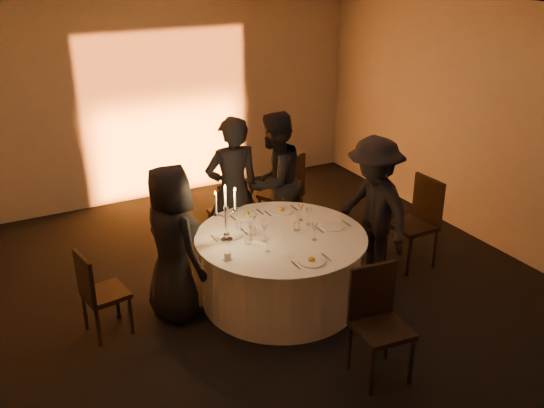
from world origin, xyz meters
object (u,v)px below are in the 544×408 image
banquet_table (281,268)px  chair_back_left (229,210)px  chair_front (377,316)px  guest_back_left (233,191)px  guest_back_right (274,182)px  chair_left (97,290)px  coffee_cup (228,256)px  chair_back_right (286,190)px  candelabra (226,221)px  guest_left (172,243)px  chair_right (419,217)px  guest_right (373,210)px

banquet_table → chair_back_left: (0.04, 1.42, 0.12)m
banquet_table → chair_front: bearing=-83.5°
chair_back_left → guest_back_left: size_ratio=0.50×
banquet_table → guest_back_right: bearing=64.9°
chair_left → coffee_cup: chair_left is taller
banquet_table → chair_back_right: chair_back_right is taller
guest_back_left → candelabra: guest_back_left is taller
chair_back_right → guest_back_right: size_ratio=0.61×
chair_left → chair_back_left: 2.23m
chair_back_right → chair_front: chair_back_right is taller
chair_back_left → coffee_cup: size_ratio=8.13×
chair_back_right → coffee_cup: size_ratio=9.73×
chair_back_left → guest_back_left: guest_back_left is taller
guest_left → coffee_cup: size_ratio=14.89×
chair_back_right → chair_right: size_ratio=1.00×
chair_back_right → chair_front: bearing=47.5°
chair_right → coffee_cup: 2.54m
chair_front → guest_left: guest_left is taller
chair_back_right → chair_front: (-0.71, -2.89, -0.03)m
chair_left → guest_back_right: bearing=-78.6°
chair_back_left → chair_right: (1.79, -1.46, 0.11)m
guest_back_left → candelabra: (-0.48, -0.90, 0.08)m
banquet_table → guest_right: guest_right is taller
chair_back_left → chair_right: size_ratio=0.83×
chair_back_left → chair_front: bearing=90.9°
chair_left → guest_left: 0.84m
chair_left → chair_back_right: 2.99m
guest_right → chair_back_left: bearing=-144.5°
chair_left → guest_back_left: bearing=-75.2°
chair_front → candelabra: size_ratio=1.65×
chair_left → chair_back_right: (2.74, 1.18, 0.10)m
chair_left → chair_back_left: (1.91, 1.15, -0.01)m
banquet_table → candelabra: candelabra is taller
chair_back_left → chair_right: 2.31m
chair_right → guest_left: bearing=-97.4°
chair_back_left → chair_front: size_ratio=0.87×
banquet_table → guest_back_left: 1.17m
chair_right → candelabra: candelabra is taller
guest_left → guest_back_right: size_ratio=0.93×
chair_back_left → chair_left: bearing=29.5°
guest_back_left → guest_back_right: bearing=-166.7°
chair_back_left → coffee_cup: 1.80m
chair_back_left → chair_front: chair_front is taller
chair_back_left → chair_back_right: chair_back_right is taller
guest_left → guest_back_left: 1.29m
banquet_table → chair_right: chair_right is taller
candelabra → coffee_cup: bearing=-112.8°
chair_back_right → guest_left: 2.31m
guest_back_right → candelabra: (-1.09, -1.00, 0.11)m
banquet_table → chair_right: (1.83, -0.04, 0.22)m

